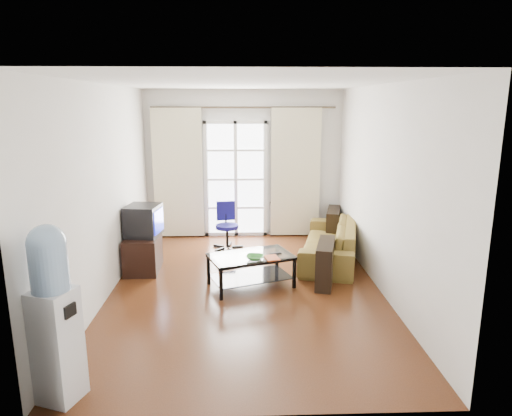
{
  "coord_description": "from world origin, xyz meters",
  "views": [
    {
      "loc": [
        -0.07,
        -5.8,
        2.47
      ],
      "look_at": [
        0.15,
        0.35,
        1.04
      ],
      "focal_mm": 32.0,
      "sensor_mm": 36.0,
      "label": 1
    }
  ],
  "objects_px": {
    "sofa": "(330,241)",
    "crt_tv": "(142,220)",
    "coffee_table": "(251,266)",
    "tv_stand": "(143,253)",
    "water_cooler": "(54,311)",
    "task_chair": "(227,235)"
  },
  "relations": [
    {
      "from": "crt_tv",
      "to": "water_cooler",
      "type": "bearing_deg",
      "value": -83.11
    },
    {
      "from": "sofa",
      "to": "task_chair",
      "type": "relative_size",
      "value": 2.71
    },
    {
      "from": "task_chair",
      "to": "water_cooler",
      "type": "xyz_separation_m",
      "value": [
        -1.3,
        -4.06,
        0.57
      ]
    },
    {
      "from": "tv_stand",
      "to": "crt_tv",
      "type": "height_order",
      "value": "crt_tv"
    },
    {
      "from": "sofa",
      "to": "coffee_table",
      "type": "relative_size",
      "value": 1.74
    },
    {
      "from": "crt_tv",
      "to": "water_cooler",
      "type": "distance_m",
      "value": 3.11
    },
    {
      "from": "sofa",
      "to": "crt_tv",
      "type": "xyz_separation_m",
      "value": [
        -2.89,
        -0.35,
        0.46
      ]
    },
    {
      "from": "coffee_table",
      "to": "crt_tv",
      "type": "distance_m",
      "value": 1.82
    },
    {
      "from": "water_cooler",
      "to": "task_chair",
      "type": "bearing_deg",
      "value": 92.39
    },
    {
      "from": "coffee_table",
      "to": "tv_stand",
      "type": "xyz_separation_m",
      "value": [
        -1.6,
        0.67,
        -0.02
      ]
    },
    {
      "from": "coffee_table",
      "to": "task_chair",
      "type": "distance_m",
      "value": 1.72
    },
    {
      "from": "tv_stand",
      "to": "coffee_table",
      "type": "bearing_deg",
      "value": -23.89
    },
    {
      "from": "crt_tv",
      "to": "tv_stand",
      "type": "bearing_deg",
      "value": -82.8
    },
    {
      "from": "water_cooler",
      "to": "crt_tv",
      "type": "bearing_deg",
      "value": 108.8
    },
    {
      "from": "coffee_table",
      "to": "task_chair",
      "type": "xyz_separation_m",
      "value": [
        -0.37,
        1.68,
        -0.05
      ]
    },
    {
      "from": "coffee_table",
      "to": "crt_tv",
      "type": "height_order",
      "value": "crt_tv"
    },
    {
      "from": "task_chair",
      "to": "coffee_table",
      "type": "bearing_deg",
      "value": -85.4
    },
    {
      "from": "tv_stand",
      "to": "sofa",
      "type": "bearing_deg",
      "value": 6.73
    },
    {
      "from": "sofa",
      "to": "crt_tv",
      "type": "height_order",
      "value": "crt_tv"
    },
    {
      "from": "sofa",
      "to": "coffee_table",
      "type": "height_order",
      "value": "sofa"
    },
    {
      "from": "sofa",
      "to": "tv_stand",
      "type": "bearing_deg",
      "value": -67.65
    },
    {
      "from": "coffee_table",
      "to": "water_cooler",
      "type": "bearing_deg",
      "value": -124.99
    }
  ]
}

